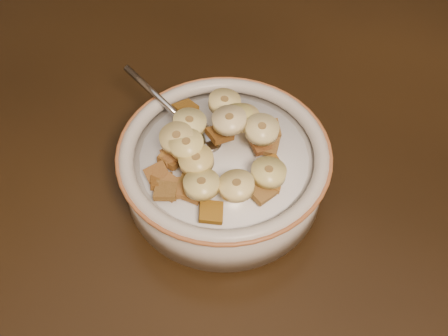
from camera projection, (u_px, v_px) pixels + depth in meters
The scene contains 40 objects.
table at pixel (245, 145), 0.62m from camera, with size 1.40×0.90×0.04m, color black.
cereal_bowl at pixel (224, 173), 0.54m from camera, with size 0.19×0.19×0.05m, color #B3ACA5.
milk at pixel (224, 158), 0.52m from camera, with size 0.16×0.16×0.00m, color white.
spoon at pixel (201, 137), 0.53m from camera, with size 0.03×0.05×0.01m, color #999B9D.
cereal_square_0 at pixel (261, 191), 0.49m from camera, with size 0.02×0.02×0.01m, color brown.
cereal_square_1 at pixel (269, 129), 0.53m from camera, with size 0.02×0.02×0.01m, color brown.
cereal_square_2 at pixel (173, 155), 0.51m from camera, with size 0.02×0.02×0.01m, color #976028.
cereal_square_3 at pixel (271, 181), 0.50m from camera, with size 0.02×0.02×0.01m, color olive.
cereal_square_4 at pixel (166, 190), 0.49m from camera, with size 0.02×0.02×0.01m, color olive.
cereal_square_5 at pixel (262, 144), 0.52m from camera, with size 0.02×0.02×0.01m, color #93572A.
cereal_square_6 at pixel (193, 178), 0.50m from camera, with size 0.02×0.02×0.01m, color brown.
cereal_square_7 at pixel (172, 189), 0.49m from camera, with size 0.02×0.02×0.01m, color olive.
cereal_square_8 at pixel (268, 130), 0.53m from camera, with size 0.02×0.02×0.01m, color olive.
cereal_square_9 at pixel (162, 181), 0.50m from camera, with size 0.02×0.02×0.01m, color brown.
cereal_square_10 at pixel (184, 123), 0.54m from camera, with size 0.02×0.02×0.01m, color #956124.
cereal_square_11 at pixel (271, 166), 0.50m from camera, with size 0.02×0.02×0.01m, color #95611B.
cereal_square_12 at pixel (268, 145), 0.52m from camera, with size 0.02×0.02×0.01m, color olive.
cereal_square_13 at pixel (185, 108), 0.55m from camera, with size 0.02×0.02×0.01m, color brown.
cereal_square_14 at pixel (192, 191), 0.49m from camera, with size 0.02×0.02×0.01m, color brown.
cereal_square_15 at pixel (174, 156), 0.51m from camera, with size 0.02×0.02×0.01m, color #8F5D20.
cereal_square_16 at pixel (263, 179), 0.50m from camera, with size 0.02×0.02×0.01m, color brown.
cereal_square_17 at pixel (211, 212), 0.48m from camera, with size 0.02×0.02×0.01m, color #946618.
cereal_square_18 at pixel (171, 188), 0.49m from camera, with size 0.02×0.02×0.01m, color brown.
cereal_square_19 at pixel (184, 151), 0.51m from camera, with size 0.02×0.02×0.01m, color #986235.
cereal_square_20 at pixel (172, 159), 0.51m from camera, with size 0.02×0.02×0.01m, color brown.
cereal_square_21 at pixel (220, 134), 0.51m from camera, with size 0.02×0.02×0.01m, color brown.
cereal_square_22 at pixel (158, 175), 0.50m from camera, with size 0.02×0.02×0.01m, color brown.
cereal_square_23 at pixel (259, 125), 0.54m from camera, with size 0.02×0.02×0.01m, color #964E19.
banana_slice_0 at pixel (243, 118), 0.52m from camera, with size 0.03×0.03×0.01m, color #F2D476.
banana_slice_1 at pixel (237, 186), 0.48m from camera, with size 0.03×0.03×0.01m, color #F6D486.
banana_slice_2 at pixel (202, 184), 0.47m from camera, with size 0.03×0.03×0.01m, color #E5D678.
banana_slice_3 at pixel (196, 160), 0.49m from camera, with size 0.03×0.03×0.01m, color #CFC164.
banana_slice_4 at pixel (190, 123), 0.52m from camera, with size 0.03×0.03×0.01m, color #FDED9A.
banana_slice_5 at pixel (229, 120), 0.50m from camera, with size 0.03×0.03×0.01m, color beige.
banana_slice_6 at pixel (269, 172), 0.49m from camera, with size 0.03×0.03×0.01m, color #D5BF79.
banana_slice_7 at pixel (225, 102), 0.54m from camera, with size 0.03×0.03×0.01m, color beige.
banana_slice_8 at pixel (177, 138), 0.50m from camera, with size 0.03×0.03×0.01m, color tan.
banana_slice_9 at pixel (237, 118), 0.52m from camera, with size 0.03×0.03×0.01m, color #FFEC7E.
banana_slice_10 at pixel (186, 145), 0.50m from camera, with size 0.03×0.03×0.01m, color #D3CA7D.
banana_slice_11 at pixel (262, 129), 0.51m from camera, with size 0.03×0.03×0.01m, color #F3E6A2.
Camera 1 is at (0.19, -0.36, 1.20)m, focal length 45.00 mm.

